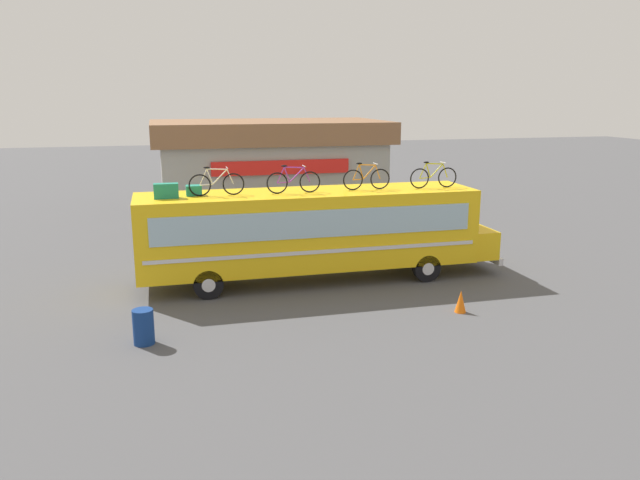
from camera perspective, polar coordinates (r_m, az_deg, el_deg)
ground_plane at (r=21.19m, az=-1.01°, el=-3.68°), size 120.00×120.00×0.00m
bus at (r=20.79m, az=-0.55°, el=0.99°), size 12.20×2.59×3.03m
luggage_bag_1 at (r=19.69m, az=-13.88°, el=4.37°), size 0.74×0.33×0.46m
luggage_bag_2 at (r=20.09m, az=-11.45°, el=4.46°), size 0.48×0.42×0.32m
rooftop_bicycle_1 at (r=19.89m, az=-9.43°, el=5.11°), size 1.74×0.44×0.92m
rooftop_bicycle_2 at (r=20.13m, az=-2.44°, el=5.37°), size 1.77×0.44×0.92m
rooftop_bicycle_3 at (r=20.91m, az=4.26°, el=5.63°), size 1.64×0.44×0.91m
rooftop_bicycle_4 at (r=21.60m, az=10.32°, el=5.70°), size 1.70×0.44×0.91m
roadside_building at (r=34.66m, az=-4.64°, el=7.00°), size 12.50×7.14×4.73m
trash_bin at (r=16.43m, az=-15.82°, el=-7.64°), size 0.52×0.52×0.91m
traffic_cone at (r=18.51m, az=12.72°, el=-5.49°), size 0.33×0.33×0.65m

